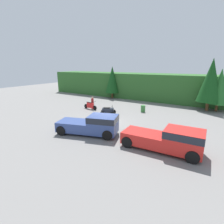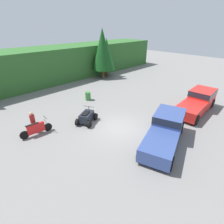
# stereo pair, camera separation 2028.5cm
# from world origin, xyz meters

# --- Properties ---
(ground_plane) EXTENTS (80.00, 80.00, 0.00)m
(ground_plane) POSITION_xyz_m (0.00, 0.00, 0.00)
(ground_plane) COLOR slate
(hillside_backdrop) EXTENTS (44.00, 6.00, 4.51)m
(hillside_backdrop) POSITION_xyz_m (0.00, 16.00, 2.25)
(hillside_backdrop) COLOR #2D6028
(hillside_backdrop) RESTS_ON ground_plane
(tree_mid_left) EXTENTS (3.05, 3.05, 6.93)m
(tree_mid_left) POSITION_xyz_m (8.91, 11.68, 4.08)
(tree_mid_left) COLOR brown
(tree_mid_left) RESTS_ON ground_plane
(tree_mid_right) EXTENTS (2.47, 2.47, 5.61)m
(tree_mid_right) POSITION_xyz_m (10.01, 11.98, 3.30)
(tree_mid_right) COLOR brown
(tree_mid_right) RESTS_ON ground_plane
(pickup_truck_red) EXTENTS (5.73, 2.28, 1.80)m
(pickup_truck_red) POSITION_xyz_m (7.56, -2.95, 0.96)
(pickup_truck_red) COLOR red
(pickup_truck_red) RESTS_ON ground_plane
(pickup_truck_second) EXTENTS (5.72, 3.49, 1.80)m
(pickup_truck_second) POSITION_xyz_m (1.02, -3.30, 0.96)
(pickup_truck_second) COLOR #334784
(pickup_truck_second) RESTS_ON ground_plane
(dirt_bike) EXTENTS (2.34, 0.60, 1.19)m
(dirt_bike) POSITION_xyz_m (-5.02, 3.78, 0.49)
(dirt_bike) COLOR black
(dirt_bike) RESTS_ON ground_plane
(quad_atv) EXTENTS (2.25, 1.96, 1.24)m
(quad_atv) POSITION_xyz_m (-1.27, 2.60, 0.49)
(quad_atv) COLOR black
(quad_atv) RESTS_ON ground_plane
(rider_person) EXTENTS (0.39, 0.39, 1.72)m
(rider_person) POSITION_xyz_m (-4.98, 4.23, 0.93)
(rider_person) COLOR brown
(rider_person) RESTS_ON ground_plane
(steel_barrel) EXTENTS (0.58, 0.58, 0.88)m
(steel_barrel) POSITION_xyz_m (1.80, 6.36, 0.44)
(steel_barrel) COLOR #387A38
(steel_barrel) RESTS_ON ground_plane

